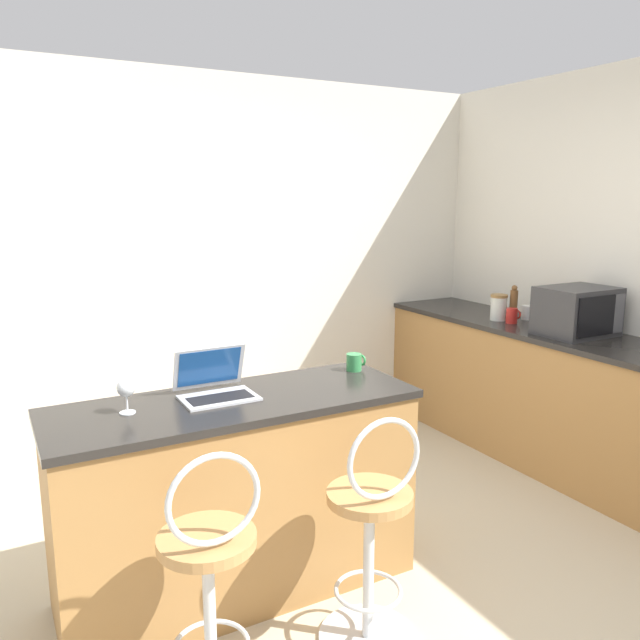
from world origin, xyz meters
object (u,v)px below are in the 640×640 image
object	(u,v)px
laptop	(215,384)
wine_glass_short	(126,389)
mug_red	(512,316)
mug_green	(355,362)
bar_stool_near	(210,589)
pepper_mill	(514,304)
bar_stool_far	(372,539)
storage_jar	(499,307)
microwave	(577,311)
mug_white	(528,312)

from	to	relation	value
laptop	wine_glass_short	distance (m)	0.39
laptop	mug_red	world-z (taller)	laptop
mug_green	bar_stool_near	bearing A→B (deg)	-144.57
mug_green	pepper_mill	distance (m)	1.78
bar_stool_near	mug_red	xyz separation A→B (m)	(2.62, 1.23, 0.51)
bar_stool_far	mug_green	bearing A→B (deg)	63.32
laptop	storage_jar	bearing A→B (deg)	16.09
mug_red	storage_jar	world-z (taller)	storage_jar
laptop	microwave	distance (m)	2.43
mug_green	mug_white	size ratio (longest dim) A/B	0.95
microwave	mug_red	size ratio (longest dim) A/B	4.40
bar_stool_near	wine_glass_short	bearing A→B (deg)	100.66
mug_red	pepper_mill	size ratio (longest dim) A/B	0.42
mug_green	mug_red	bearing A→B (deg)	17.26
pepper_mill	storage_jar	bearing A→B (deg)	152.19
mug_green	microwave	bearing A→B (deg)	0.87
mug_green	storage_jar	bearing A→B (deg)	21.42
pepper_mill	microwave	bearing A→B (deg)	-91.31
laptop	mug_white	distance (m)	2.61
pepper_mill	laptop	bearing A→B (deg)	-165.58
mug_white	storage_jar	distance (m)	0.22
wine_glass_short	pepper_mill	bearing A→B (deg)	13.35
microwave	mug_red	world-z (taller)	microwave
mug_red	pepper_mill	xyz separation A→B (m)	(0.09, 0.08, 0.07)
bar_stool_near	mug_white	distance (m)	3.13
mug_green	pepper_mill	size ratio (longest dim) A/B	0.38
bar_stool_near	microwave	size ratio (longest dim) A/B	2.14
bar_stool_near	pepper_mill	xyz separation A→B (m)	(2.71, 1.30, 0.57)
bar_stool_near	bar_stool_far	xyz separation A→B (m)	(0.66, 0.00, 0.00)
laptop	microwave	bearing A→B (deg)	1.87
mug_white	storage_jar	xyz separation A→B (m)	(-0.20, 0.08, 0.04)
storage_jar	pepper_mill	bearing A→B (deg)	-27.81
bar_stool_far	laptop	world-z (taller)	laptop
pepper_mill	bar_stool_near	bearing A→B (deg)	-154.28
mug_red	pepper_mill	world-z (taller)	pepper_mill
bar_stool_near	mug_green	size ratio (longest dim) A/B	10.33
mug_green	wine_glass_short	world-z (taller)	wine_glass_short
microwave	mug_white	xyz separation A→B (m)	(0.12, 0.51, -0.10)
microwave	pepper_mill	bearing A→B (deg)	88.69
mug_green	pepper_mill	xyz separation A→B (m)	(1.68, 0.57, 0.08)
pepper_mill	storage_jar	world-z (taller)	pepper_mill
bar_stool_near	mug_white	bearing A→B (deg)	24.29
laptop	microwave	world-z (taller)	microwave
mug_white	pepper_mill	xyz separation A→B (m)	(-0.11, 0.03, 0.07)
mug_green	bar_stool_far	bearing A→B (deg)	-116.68
mug_red	wine_glass_short	world-z (taller)	wine_glass_short
storage_jar	microwave	bearing A→B (deg)	-82.27
microwave	wine_glass_short	world-z (taller)	microwave
bar_stool_far	wine_glass_short	distance (m)	1.15
microwave	mug_red	xyz separation A→B (m)	(-0.08, 0.47, -0.10)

